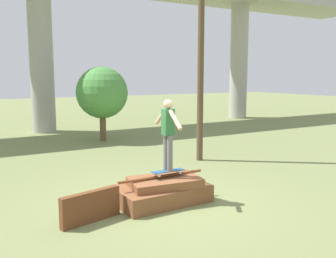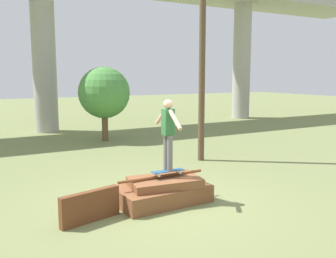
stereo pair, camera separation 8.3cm
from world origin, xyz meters
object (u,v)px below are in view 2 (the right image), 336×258
skateboard (168,171)px  utility_pole (203,23)px  skater (168,130)px  tree_behind_left (104,93)px

skateboard → utility_pole: utility_pole is taller
skater → tree_behind_left: tree_behind_left is taller
skater → skateboard: bearing=166.0°
skateboard → tree_behind_left: tree_behind_left is taller
skateboard → skater: size_ratio=0.48×
skater → tree_behind_left: 8.10m
skateboard → skater: skater is taller
skateboard → tree_behind_left: bearing=79.7°
utility_pole → skateboard: bearing=-134.1°
skater → utility_pole: size_ratio=0.18×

